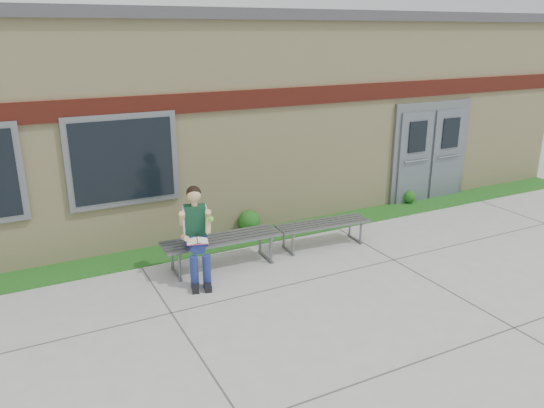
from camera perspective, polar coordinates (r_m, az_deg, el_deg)
ground at (r=8.62m, az=9.92°, el=-8.42°), size 80.00×80.00×0.00m
grass_strip at (r=10.61m, az=1.51°, el=-2.87°), size 16.00×0.80×0.02m
school_building at (r=13.08m, az=-5.68°, el=10.56°), size 16.20×6.22×4.20m
bench_left at (r=8.95m, az=-5.41°, el=-4.34°), size 2.02×0.61×0.52m
bench_right at (r=9.83m, az=5.48°, el=-2.57°), size 1.78×0.61×0.46m
girl at (r=8.45m, az=-8.13°, el=-3.00°), size 0.57×0.94×1.50m
shrub_mid at (r=10.45m, az=-2.44°, el=-1.88°), size 0.44×0.44×0.44m
shrub_east at (r=12.63m, az=14.55°, el=0.77°), size 0.29×0.29×0.29m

